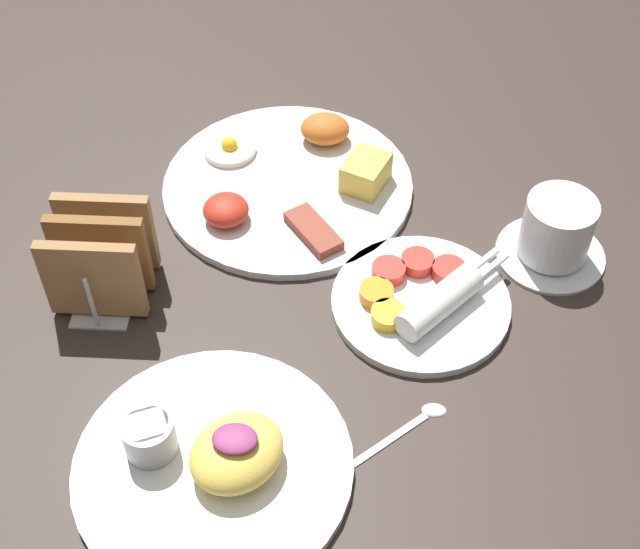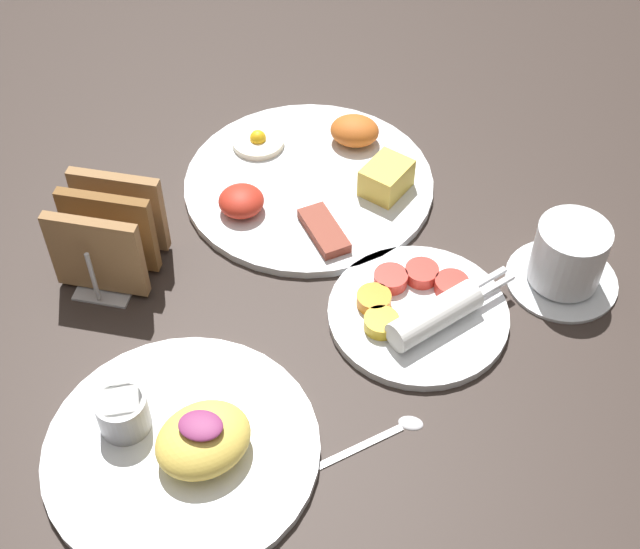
# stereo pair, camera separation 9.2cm
# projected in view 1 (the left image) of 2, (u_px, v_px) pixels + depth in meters

# --- Properties ---
(ground_plane) EXTENTS (3.00, 3.00, 0.00)m
(ground_plane) POSITION_uv_depth(u_px,v_px,m) (242.00, 320.00, 0.92)
(ground_plane) COLOR #332823
(plate_breakfast) EXTENTS (0.30, 0.30, 0.05)m
(plate_breakfast) POSITION_uv_depth(u_px,v_px,m) (292.00, 181.00, 1.05)
(plate_breakfast) COLOR white
(plate_breakfast) RESTS_ON ground_plane
(plate_condiments) EXTENTS (0.19, 0.19, 0.04)m
(plate_condiments) POSITION_uv_depth(u_px,v_px,m) (422.00, 299.00, 0.93)
(plate_condiments) COLOR white
(plate_condiments) RESTS_ON ground_plane
(plate_foreground) EXTENTS (0.25, 0.25, 0.06)m
(plate_foreground) POSITION_uv_depth(u_px,v_px,m) (213.00, 459.00, 0.80)
(plate_foreground) COLOR white
(plate_foreground) RESTS_ON ground_plane
(toast_rack) EXTENTS (0.10, 0.12, 0.10)m
(toast_rack) POSITION_uv_depth(u_px,v_px,m) (101.00, 257.00, 0.92)
(toast_rack) COLOR #B7B7BC
(toast_rack) RESTS_ON ground_plane
(coffee_cup) EXTENTS (0.12, 0.12, 0.08)m
(coffee_cup) POSITION_uv_depth(u_px,v_px,m) (556.00, 232.00, 0.96)
(coffee_cup) COLOR white
(coffee_cup) RESTS_ON ground_plane
(teaspoon) EXTENTS (0.11, 0.09, 0.01)m
(teaspoon) POSITION_uv_depth(u_px,v_px,m) (408.00, 426.00, 0.83)
(teaspoon) COLOR silver
(teaspoon) RESTS_ON ground_plane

